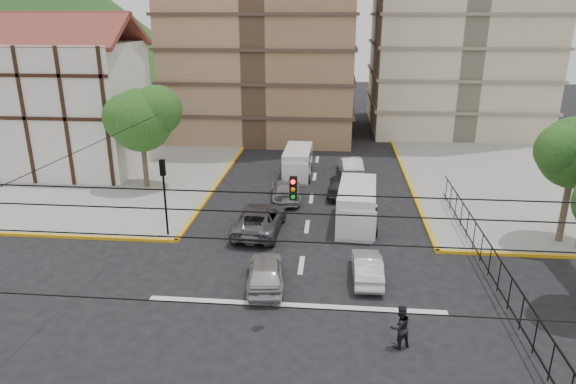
# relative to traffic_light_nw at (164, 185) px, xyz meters

# --- Properties ---
(ground) EXTENTS (160.00, 160.00, 0.00)m
(ground) POSITION_rel_traffic_light_nw_xyz_m (7.80, -7.80, -3.11)
(ground) COLOR black
(ground) RESTS_ON ground
(sidewalk_nw) EXTENTS (26.00, 26.00, 0.15)m
(sidewalk_nw) POSITION_rel_traffic_light_nw_xyz_m (-12.20, 12.20, -3.04)
(sidewalk_nw) COLOR gray
(sidewalk_nw) RESTS_ON ground
(stop_line) EXTENTS (13.00, 0.40, 0.01)m
(stop_line) POSITION_rel_traffic_light_nw_xyz_m (7.80, -6.60, -3.11)
(stop_line) COLOR silver
(stop_line) RESTS_ON ground
(tudor_building) EXTENTS (10.80, 8.05, 12.23)m
(tudor_building) POSITION_rel_traffic_light_nw_xyz_m (-11.20, 12.20, 2.14)
(tudor_building) COLOR silver
(tudor_building) RESTS_ON ground
(distant_hill) EXTENTS (70.00, 70.00, 28.00)m
(distant_hill) POSITION_rel_traffic_light_nw_xyz_m (-47.20, 62.20, 10.89)
(distant_hill) COLOR #28511B
(distant_hill) RESTS_ON ground
(park_fence) EXTENTS (0.10, 22.50, 1.66)m
(park_fence) POSITION_rel_traffic_light_nw_xyz_m (16.80, -3.30, -3.11)
(park_fence) COLOR black
(park_fence) RESTS_ON ground
(tree_tudor) EXTENTS (5.39, 4.40, 7.43)m
(tree_tudor) POSITION_rel_traffic_light_nw_xyz_m (-4.10, 8.21, 2.11)
(tree_tudor) COLOR #473828
(tree_tudor) RESTS_ON ground
(traffic_light_nw) EXTENTS (0.28, 0.22, 4.40)m
(traffic_light_nw) POSITION_rel_traffic_light_nw_xyz_m (0.00, 0.00, 0.00)
(traffic_light_nw) COLOR black
(traffic_light_nw) RESTS_ON ground
(traffic_light_hanging) EXTENTS (18.00, 9.12, 0.92)m
(traffic_light_hanging) POSITION_rel_traffic_light_nw_xyz_m (7.80, -9.84, 2.79)
(traffic_light_hanging) COLOR black
(traffic_light_hanging) RESTS_ON ground
(van_right_lane) EXTENTS (2.49, 5.54, 2.44)m
(van_right_lane) POSITION_rel_traffic_light_nw_xyz_m (10.71, 2.49, -1.93)
(van_right_lane) COLOR silver
(van_right_lane) RESTS_ON ground
(van_left_lane) EXTENTS (2.10, 4.99, 2.24)m
(van_left_lane) POSITION_rel_traffic_light_nw_xyz_m (6.48, 11.86, -2.02)
(van_left_lane) COLOR silver
(van_left_lane) RESTS_ON ground
(car_silver_front_left) EXTENTS (2.17, 4.39, 1.44)m
(car_silver_front_left) POSITION_rel_traffic_light_nw_xyz_m (6.29, -4.98, -2.39)
(car_silver_front_left) COLOR #BABABF
(car_silver_front_left) RESTS_ON ground
(car_white_front_right) EXTENTS (1.41, 3.84, 1.26)m
(car_white_front_right) POSITION_rel_traffic_light_nw_xyz_m (11.01, -3.91, -2.48)
(car_white_front_right) COLOR silver
(car_white_front_right) RESTS_ON ground
(car_grey_mid_left) EXTENTS (2.83, 5.60, 1.52)m
(car_grey_mid_left) POSITION_rel_traffic_light_nw_xyz_m (5.10, 1.29, -2.35)
(car_grey_mid_left) COLOR #57595F
(car_grey_mid_left) RESTS_ON ground
(car_silver_rear_left) EXTENTS (2.51, 4.90, 1.36)m
(car_silver_rear_left) POSITION_rel_traffic_light_nw_xyz_m (6.08, 6.86, -2.43)
(car_silver_rear_left) COLOR #A7A6AB
(car_silver_rear_left) RESTS_ON ground
(car_darkgrey_mid_right) EXTENTS (2.02, 4.46, 1.48)m
(car_darkgrey_mid_right) POSITION_rel_traffic_light_nw_xyz_m (9.83, 8.11, -2.37)
(car_darkgrey_mid_right) COLOR #2A2A2C
(car_darkgrey_mid_right) RESTS_ON ground
(car_white_rear_right) EXTENTS (2.02, 4.61, 1.47)m
(car_white_rear_right) POSITION_rel_traffic_light_nw_xyz_m (10.57, 13.02, -2.38)
(car_white_rear_right) COLOR silver
(car_white_rear_right) RESTS_ON ground
(pedestrian_crosswalk) EXTENTS (1.06, 0.98, 1.75)m
(pedestrian_crosswalk) POSITION_rel_traffic_light_nw_xyz_m (11.95, -9.15, -2.24)
(pedestrian_crosswalk) COLOR black
(pedestrian_crosswalk) RESTS_ON ground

